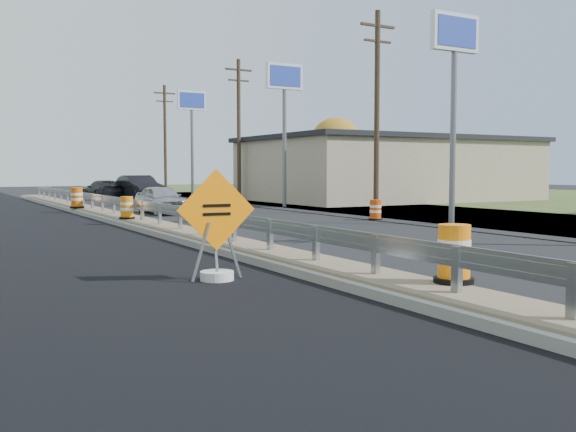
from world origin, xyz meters
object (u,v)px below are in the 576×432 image
barrel_median_far (77,198)px  car_dark_far (103,190)px  car_dark_mid (139,188)px  barrel_shoulder_near (375,210)px  car_silver (161,199)px  barrel_median_near (454,255)px  barrel_median_mid (127,208)px  caution_sign (217,253)px

barrel_median_far → car_dark_far: bearing=71.6°
car_dark_mid → barrel_shoulder_near: bearing=-85.7°
barrel_shoulder_near → car_silver: 10.42m
barrel_median_near → barrel_median_far: bearing=92.6°
barrel_median_mid → car_silver: size_ratio=0.21×
barrel_median_mid → barrel_shoulder_near: (9.53, -2.82, -0.23)m
caution_sign → barrel_median_near: (2.78, -3.31, 0.16)m
caution_sign → car_dark_mid: caution_sign is taller
barrel_median_mid → car_silver: car_silver is taller
barrel_median_far → car_silver: 4.20m
caution_sign → car_silver: bearing=78.3°
car_silver → car_dark_far: size_ratio=0.86×
caution_sign → barrel_median_far: size_ratio=2.10×
barrel_shoulder_near → car_dark_far: size_ratio=0.18×
caution_sign → car_dark_far: (6.15, 34.25, 0.14)m
barrel_shoulder_near → car_dark_far: bearing=102.3°
caution_sign → car_silver: (5.06, 18.34, 0.15)m
caution_sign → barrel_median_far: (1.68, 20.83, 0.17)m
barrel_median_far → car_dark_mid: car_dark_mid is taller
caution_sign → car_dark_mid: 32.74m
caution_sign → barrel_shoulder_near: size_ratio=2.47×
barrel_median_far → car_dark_mid: (6.28, 10.93, 0.14)m
caution_sign → barrel_shoulder_near: (11.43, 10.09, -0.13)m
caution_sign → barrel_median_mid: 13.05m
barrel_median_far → car_silver: car_silver is taller
car_silver → barrel_median_near: bearing=-98.0°
barrel_median_near → barrel_median_far: (-1.10, 24.13, 0.02)m
barrel_median_near → barrel_median_far: 24.16m
barrel_median_far → car_dark_mid: 12.60m
barrel_median_near → car_dark_far: (3.37, 37.55, -0.02)m
car_dark_mid → barrel_median_far: bearing=-124.7°
caution_sign → barrel_median_near: 4.32m
car_silver → car_dark_mid: 13.72m
barrel_median_near → barrel_shoulder_near: size_ratio=1.13×
car_dark_far → barrel_median_far: bearing=66.6°
barrel_median_far → car_dark_mid: size_ratio=0.19×
car_silver → car_dark_far: bearing=84.1°
barrel_shoulder_near → barrel_median_near: bearing=-122.8°
barrel_median_mid → car_dark_mid: size_ratio=0.16×
barrel_median_near → barrel_median_mid: 16.24m
caution_sign → car_dark_far: 34.80m
barrel_median_near → barrel_median_mid: size_ratio=1.13×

